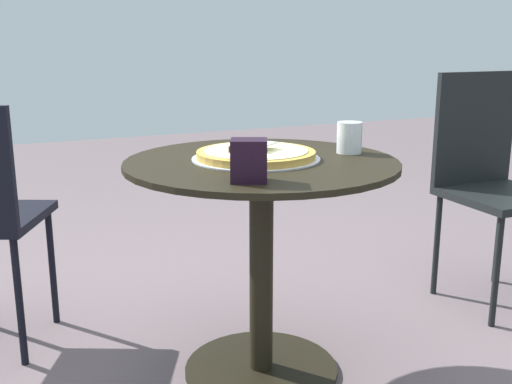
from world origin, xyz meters
TOP-DOWN VIEW (x-y plane):
  - ground_plane at (0.00, 0.00)m, footprint 10.00×10.00m
  - patio_table at (0.00, 0.00)m, footprint 0.81×0.81m
  - pizza_on_tray at (0.02, 0.01)m, footprint 0.38×0.38m
  - pizza_server at (-0.01, 0.05)m, footprint 0.17×0.20m
  - drinking_cup at (-0.01, -0.30)m, footprint 0.08×0.08m
  - napkin_dispenser at (-0.24, 0.15)m, footprint 0.11×0.11m
  - patio_chair_far at (0.18, -1.09)m, footprint 0.40×0.40m

SIDE VIEW (x-z plane):
  - ground_plane at x=0.00m, z-range 0.00..0.00m
  - patio_table at x=0.00m, z-range 0.13..0.82m
  - patio_chair_far at x=0.18m, z-range 0.07..0.98m
  - pizza_on_tray at x=0.02m, z-range 0.68..0.73m
  - drinking_cup at x=-0.01m, z-range 0.69..0.79m
  - pizza_server at x=-0.01m, z-range 0.73..0.75m
  - napkin_dispenser at x=-0.24m, z-range 0.69..0.80m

